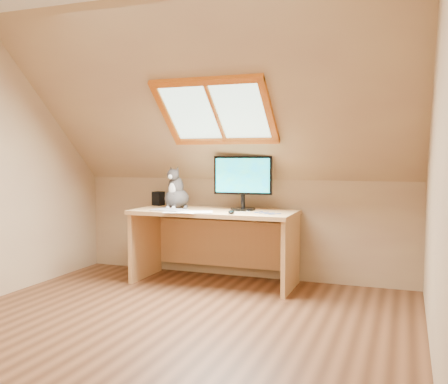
% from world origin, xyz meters
% --- Properties ---
extents(ground, '(3.50, 3.50, 0.00)m').
position_xyz_m(ground, '(0.00, 0.00, 0.00)').
color(ground, brown).
rests_on(ground, ground).
extents(room_shell, '(3.52, 3.52, 2.41)m').
position_xyz_m(room_shell, '(0.00, -0.09, 1.43)').
color(room_shell, tan).
rests_on(room_shell, ground).
extents(desk, '(1.57, 0.69, 0.71)m').
position_xyz_m(desk, '(-0.15, 1.45, 0.49)').
color(desk, tan).
rests_on(desk, ground).
extents(monitor, '(0.56, 0.24, 0.52)m').
position_xyz_m(monitor, '(0.11, 1.47, 1.01)').
color(monitor, black).
rests_on(monitor, desk).
extents(cat, '(0.26, 0.30, 0.43)m').
position_xyz_m(cat, '(-0.57, 1.40, 0.87)').
color(cat, '#443E3C').
rests_on(cat, desk).
extents(desk_speaker, '(0.12, 0.12, 0.15)m').
position_xyz_m(desk_speaker, '(-0.88, 1.63, 0.79)').
color(desk_speaker, black).
rests_on(desk_speaker, desk).
extents(graphics_tablet, '(0.33, 0.26, 0.01)m').
position_xyz_m(graphics_tablet, '(-0.53, 1.18, 0.72)').
color(graphics_tablet, '#B2B2B7').
rests_on(graphics_tablet, desk).
extents(mouse, '(0.08, 0.11, 0.03)m').
position_xyz_m(mouse, '(0.11, 1.13, 0.73)').
color(mouse, black).
rests_on(mouse, desk).
extents(papers, '(0.35, 0.30, 0.01)m').
position_xyz_m(papers, '(-0.30, 1.12, 0.72)').
color(papers, white).
rests_on(papers, desk).
extents(cables, '(0.51, 0.26, 0.01)m').
position_xyz_m(cables, '(0.31, 1.26, 0.72)').
color(cables, silver).
rests_on(cables, desk).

